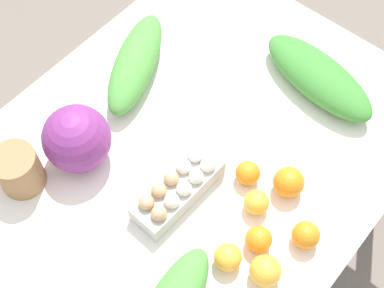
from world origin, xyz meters
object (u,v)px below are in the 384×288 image
cabbage_purple (77,138)px  orange_6 (228,257)px  egg_carton (178,188)px  paper_bag (18,170)px  orange_1 (256,202)px  orange_0 (289,182)px  orange_5 (248,173)px  greens_bunch_chard (136,63)px  orange_4 (265,271)px  orange_2 (259,239)px  greens_bunch_dandelion (318,77)px  orange_3 (306,235)px

cabbage_purple → orange_6: bearing=-87.5°
egg_carton → paper_bag: (-0.24, 0.35, 0.02)m
cabbage_purple → orange_1: 0.50m
orange_6 → paper_bag: bearing=107.6°
orange_0 → egg_carton: bearing=133.9°
orange_5 → orange_0: bearing=-66.3°
greens_bunch_chard → orange_1: bearing=-102.8°
cabbage_purple → orange_6: cabbage_purple is taller
orange_5 → greens_bunch_chard: bearing=81.6°
cabbage_purple → orange_4: cabbage_purple is taller
orange_0 → orange_6: (-0.26, -0.00, -0.01)m
greens_bunch_chard → orange_5: size_ratio=5.75×
cabbage_purple → paper_bag: size_ratio=1.46×
cabbage_purple → orange_2: cabbage_purple is taller
greens_bunch_dandelion → orange_1: greens_bunch_dandelion is taller
orange_0 → orange_1: 0.10m
paper_bag → greens_bunch_dandelion: 0.89m
orange_1 → orange_6: 0.17m
greens_bunch_chard → orange_0: 0.58m
egg_carton → orange_4: egg_carton is taller
orange_2 → cabbage_purple: bearing=101.6°
orange_1 → orange_0: bearing=-17.8°
paper_bag → greens_bunch_dandelion: (0.78, -0.42, -0.02)m
orange_6 → orange_5: bearing=25.6°
orange_5 → orange_4: bearing=-133.7°
orange_0 → orange_4: 0.25m
orange_2 → greens_bunch_chard: bearing=71.7°
orange_3 → orange_4: size_ratio=0.91×
orange_3 → orange_5: (0.05, 0.22, -0.00)m
greens_bunch_chard → orange_3: greens_bunch_chard is taller
paper_bag → greens_bunch_chard: size_ratio=0.32×
orange_2 → orange_5: 0.19m
orange_1 → orange_6: (-0.16, -0.03, 0.00)m
egg_carton → paper_bag: size_ratio=2.17×
greens_bunch_chard → orange_1: greens_bunch_chard is taller
cabbage_purple → paper_bag: (-0.16, 0.06, -0.03)m
egg_carton → greens_bunch_dandelion: (0.54, -0.08, 0.00)m
greens_bunch_chard → orange_4: size_ratio=4.93×
cabbage_purple → greens_bunch_chard: cabbage_purple is taller
greens_bunch_dandelion → orange_0: (-0.34, -0.13, -0.00)m
orange_1 → orange_2: bearing=-140.2°
egg_carton → orange_0: egg_carton is taller
greens_bunch_dandelion → orange_2: bearing=-162.2°
greens_bunch_dandelion → greens_bunch_chard: bearing=125.1°
cabbage_purple → greens_bunch_dandelion: bearing=-30.2°
cabbage_purple → orange_5: cabbage_purple is taller
orange_6 → egg_carton: bearing=74.5°
cabbage_purple → orange_4: 0.59m
orange_2 → orange_3: 0.12m
greens_bunch_chard → orange_6: (-0.29, -0.58, -0.01)m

